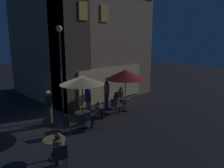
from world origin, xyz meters
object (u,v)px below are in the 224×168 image
at_px(patron_seated_0, 97,113).
at_px(cafe_chair_3, 115,105).
at_px(cafe_chair_0, 68,123).
at_px(street_lamp_near_corner, 60,58).
at_px(patron_seated_2, 117,101).
at_px(patron_standing_6, 49,108).
at_px(cafe_chair_1, 101,116).
at_px(patron_standing_5, 88,101).
at_px(cafe_table_1, 125,103).
at_px(cafe_table_2, 54,144).
at_px(patron_seated_1, 121,96).
at_px(patron_seated_3, 59,149).
at_px(cafe_table_0, 83,117).
at_px(patio_umbrella_1, 126,75).
at_px(patron_standing_4, 107,95).
at_px(cafe_chair_2, 120,98).
at_px(cafe_chair_4, 60,155).
at_px(patio_umbrella_0, 82,80).

bearing_deg(patron_seated_0, cafe_chair_3, -118.89).
bearing_deg(cafe_chair_0, patron_seated_0, -20.72).
xyz_separation_m(street_lamp_near_corner, patron_seated_2, (2.53, -1.41, -2.42)).
relative_size(street_lamp_near_corner, patron_standing_6, 2.73).
relative_size(cafe_chair_1, patron_standing_5, 0.56).
bearing_deg(cafe_chair_0, cafe_table_1, -1.91).
xyz_separation_m(cafe_table_1, patron_seated_2, (-0.71, -0.04, 0.23)).
height_order(cafe_table_2, patron_standing_5, patron_standing_5).
xyz_separation_m(cafe_chair_3, patron_seated_1, (1.16, 0.66, 0.16)).
height_order(patron_seated_3, patron_standing_6, patron_standing_6).
xyz_separation_m(cafe_table_0, cafe_table_2, (-2.26, -1.45, -0.00)).
xyz_separation_m(patio_umbrella_1, patron_standing_4, (-0.66, 0.85, -1.23)).
height_order(cafe_chair_2, patron_standing_4, patron_standing_4).
distance_m(street_lamp_near_corner, cafe_table_0, 3.09).
xyz_separation_m(patron_seated_1, patron_standing_4, (-0.97, 0.24, 0.18)).
bearing_deg(street_lamp_near_corner, patron_seated_1, -12.02).
relative_size(cafe_table_0, cafe_table_2, 1.00).
xyz_separation_m(cafe_table_0, patron_seated_2, (2.48, 0.26, 0.18)).
height_order(cafe_table_1, cafe_chair_4, cafe_chair_4).
height_order(cafe_chair_4, patron_seated_0, patron_seated_0).
distance_m(cafe_table_0, patron_seated_1, 3.62).
bearing_deg(patron_standing_4, patron_seated_3, 52.36).
relative_size(cafe_chair_2, cafe_chair_3, 0.99).
relative_size(cafe_table_0, patron_seated_2, 0.59).
distance_m(patron_seated_1, patron_seated_2, 1.22).
distance_m(cafe_table_0, patron_seated_0, 0.68).
xyz_separation_m(cafe_chair_1, patron_standing_4, (1.92, 1.68, 0.31)).
distance_m(cafe_chair_1, patron_standing_5, 1.52).
distance_m(cafe_chair_1, cafe_chair_3, 1.90).
bearing_deg(patron_standing_5, cafe_table_1, 82.05).
bearing_deg(patron_seated_1, cafe_table_2, -40.44).
distance_m(cafe_chair_0, cafe_chair_1, 1.53).
bearing_deg(cafe_table_0, cafe_chair_1, -40.80).
bearing_deg(patron_seated_1, cafe_chair_3, -32.92).
bearing_deg(patron_seated_2, street_lamp_near_corner, 147.49).
height_order(cafe_table_0, patron_seated_2, patron_seated_2).
bearing_deg(cafe_table_2, patron_seated_2, 19.79).
distance_m(cafe_table_0, patio_umbrella_1, 3.57).
height_order(patio_umbrella_1, cafe_chair_4, patio_umbrella_1).
xyz_separation_m(cafe_chair_3, patron_standing_5, (-1.34, 0.66, 0.33)).
xyz_separation_m(patio_umbrella_1, cafe_chair_2, (0.38, 0.74, -1.59)).
bearing_deg(cafe_chair_3, patron_seated_1, 26.49).
bearing_deg(patron_seated_0, cafe_chair_1, -180.00).
bearing_deg(patron_seated_2, cafe_chair_1, -160.45).
height_order(patio_umbrella_0, cafe_chair_4, patio_umbrella_0).
bearing_deg(cafe_chair_4, patron_seated_3, -0.00).
bearing_deg(patio_umbrella_0, cafe_chair_2, 16.23).
bearing_deg(cafe_chair_2, patron_seated_2, -27.11).
height_order(cafe_table_0, cafe_chair_2, cafe_chair_2).
relative_size(cafe_table_1, patron_seated_3, 0.59).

